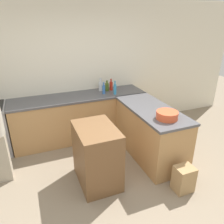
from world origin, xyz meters
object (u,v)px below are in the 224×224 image
object	(u,v)px
mixing_bowl	(167,115)
paper_bag	(184,179)
vinegar_bottle_clear	(101,86)
olive_oil_bottle	(107,87)
water_bottle_blue	(104,89)
dish_soap_bottle	(115,89)
hot_sauce_bottle	(111,86)
island_table	(97,155)

from	to	relation	value
mixing_bowl	paper_bag	xyz separation A→B (m)	(-0.00, -0.55, -0.78)
vinegar_bottle_clear	paper_bag	world-z (taller)	vinegar_bottle_clear
mixing_bowl	olive_oil_bottle	bearing A→B (deg)	102.23
water_bottle_blue	vinegar_bottle_clear	bearing A→B (deg)	88.00
mixing_bowl	paper_bag	size ratio (longest dim) A/B	0.83
olive_oil_bottle	vinegar_bottle_clear	size ratio (longest dim) A/B	0.80
mixing_bowl	vinegar_bottle_clear	distance (m)	1.76
vinegar_bottle_clear	paper_bag	distance (m)	2.44
dish_soap_bottle	vinegar_bottle_clear	distance (m)	0.37
hot_sauce_bottle	vinegar_bottle_clear	distance (m)	0.22
olive_oil_bottle	dish_soap_bottle	distance (m)	0.28
dish_soap_bottle	hot_sauce_bottle	bearing A→B (deg)	84.03
mixing_bowl	hot_sauce_bottle	world-z (taller)	hot_sauce_bottle
water_bottle_blue	dish_soap_bottle	size ratio (longest dim) A/B	0.86
hot_sauce_bottle	vinegar_bottle_clear	world-z (taller)	vinegar_bottle_clear
mixing_bowl	vinegar_bottle_clear	world-z (taller)	vinegar_bottle_clear
water_bottle_blue	olive_oil_bottle	world-z (taller)	water_bottle_blue
hot_sauce_bottle	mixing_bowl	bearing A→B (deg)	-81.19
island_table	water_bottle_blue	distance (m)	1.60
paper_bag	mixing_bowl	bearing A→B (deg)	89.50
dish_soap_bottle	olive_oil_bottle	bearing A→B (deg)	104.08
island_table	paper_bag	bearing A→B (deg)	-31.40
island_table	hot_sauce_bottle	xyz separation A→B (m)	(0.84, 1.54, 0.56)
hot_sauce_bottle	paper_bag	xyz separation A→B (m)	(0.25, -2.21, -0.82)
water_bottle_blue	vinegar_bottle_clear	size ratio (longest dim) A/B	0.86
vinegar_bottle_clear	water_bottle_blue	bearing A→B (deg)	-92.00
vinegar_bottle_clear	olive_oil_bottle	bearing A→B (deg)	-22.15
olive_oil_bottle	paper_bag	bearing A→B (deg)	-80.89
island_table	olive_oil_bottle	distance (m)	1.78
mixing_bowl	water_bottle_blue	world-z (taller)	water_bottle_blue
dish_soap_bottle	paper_bag	xyz separation A→B (m)	(0.28, -1.92, -0.83)
mixing_bowl	olive_oil_bottle	distance (m)	1.68
mixing_bowl	dish_soap_bottle	world-z (taller)	dish_soap_bottle
vinegar_bottle_clear	paper_bag	xyz separation A→B (m)	(0.47, -2.24, -0.83)
hot_sauce_bottle	vinegar_bottle_clear	xyz separation A→B (m)	(-0.22, 0.03, 0.01)
dish_soap_bottle	vinegar_bottle_clear	xyz separation A→B (m)	(-0.19, 0.32, -0.00)
mixing_bowl	water_bottle_blue	xyz separation A→B (m)	(-0.49, 1.49, 0.03)
water_bottle_blue	paper_bag	xyz separation A→B (m)	(0.48, -2.03, -0.82)
olive_oil_bottle	vinegar_bottle_clear	bearing A→B (deg)	157.85
olive_oil_bottle	water_bottle_blue	bearing A→B (deg)	-129.22
water_bottle_blue	vinegar_bottle_clear	xyz separation A→B (m)	(0.01, 0.21, 0.02)
island_table	vinegar_bottle_clear	bearing A→B (deg)	68.43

